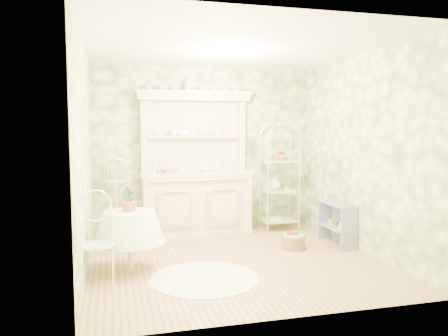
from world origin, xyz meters
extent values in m
plane|color=tan|center=(0.00, 0.00, 0.00)|extent=(3.60, 3.60, 0.00)
plane|color=white|center=(0.00, 0.00, 2.70)|extent=(3.60, 3.60, 0.00)
plane|color=#F7F5C4|center=(-1.80, 0.00, 1.35)|extent=(3.60, 3.60, 0.00)
plane|color=#F7F5C4|center=(1.80, 0.00, 1.35)|extent=(3.60, 3.60, 0.00)
plane|color=#F7F5C4|center=(0.00, 1.80, 1.35)|extent=(3.60, 3.60, 0.00)
plane|color=#F7F5C4|center=(0.00, -1.80, 1.35)|extent=(3.60, 3.60, 0.00)
cube|color=#EDE4C7|center=(-0.20, 1.52, 1.15)|extent=(1.87, 0.61, 2.29)
cube|color=white|center=(1.21, 1.49, 0.87)|extent=(0.57, 0.42, 1.75)
cube|color=#8193B3|center=(1.67, 0.36, 0.28)|extent=(0.27, 0.66, 0.55)
cylinder|color=white|center=(-1.31, -0.08, 0.30)|extent=(0.57, 0.57, 0.60)
cube|color=white|center=(-1.68, -0.54, 0.44)|extent=(0.51, 0.51, 0.89)
cube|color=white|center=(-1.45, 1.34, 0.68)|extent=(0.35, 0.35, 1.36)
cylinder|color=olive|center=(0.96, 0.31, 0.09)|extent=(0.35, 0.35, 0.19)
cylinder|color=white|center=(-0.51, -0.60, 0.01)|extent=(1.48, 1.48, 0.01)
imported|color=white|center=(-0.64, 1.49, 1.02)|extent=(0.40, 0.40, 0.08)
imported|color=white|center=(-0.05, 1.47, 1.02)|extent=(0.33, 0.33, 0.08)
imported|color=white|center=(-0.53, 1.66, 1.61)|extent=(0.15, 0.15, 0.11)
imported|color=white|center=(0.12, 1.68, 1.61)|extent=(0.10, 0.10, 0.08)
imported|color=#3F7238|center=(-1.30, -0.06, 0.85)|extent=(0.16, 0.13, 0.27)
imported|color=tan|center=(1.63, 0.11, 0.68)|extent=(0.07, 0.07, 0.16)
imported|color=#95A7C7|center=(1.68, 0.39, 0.65)|extent=(0.06, 0.06, 0.11)
imported|color=silver|center=(1.63, 0.63, 0.65)|extent=(0.09, 0.09, 0.09)
camera|label=1|loc=(-1.48, -5.30, 1.69)|focal=35.00mm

